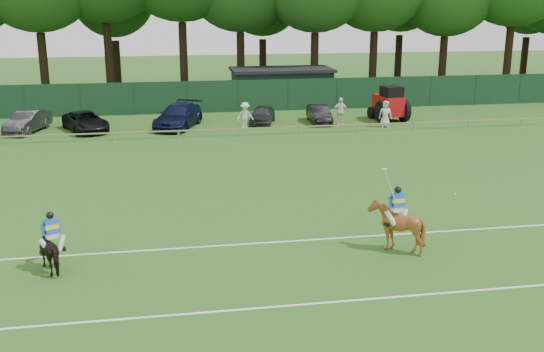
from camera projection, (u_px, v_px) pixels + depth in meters
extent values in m
plane|color=#1E4C14|center=(273.00, 233.00, 24.28)|extent=(160.00, 160.00, 0.00)
imported|color=black|center=(53.00, 250.00, 20.76)|extent=(1.46, 1.84, 1.42)
imported|color=brown|center=(396.00, 226.00, 22.35)|extent=(1.73, 1.88, 1.84)
imported|color=#28282B|center=(27.00, 121.00, 42.46)|extent=(2.63, 4.58, 1.43)
imported|color=black|center=(86.00, 122.00, 42.69)|extent=(3.80, 5.22, 1.32)
imported|color=#111635|center=(178.00, 116.00, 43.94)|extent=(4.04, 5.93, 1.60)
imported|color=#333335|center=(262.00, 115.00, 45.33)|extent=(2.57, 4.04, 1.28)
imported|color=black|center=(319.00, 114.00, 45.65)|extent=(1.53, 3.85, 1.25)
imported|color=beige|center=(245.00, 116.00, 43.23)|extent=(1.35, 1.01, 1.86)
imported|color=white|center=(340.00, 112.00, 44.56)|extent=(1.17, 0.52, 1.97)
imported|color=beige|center=(385.00, 114.00, 44.02)|extent=(0.97, 0.71, 1.83)
cube|color=silver|center=(52.00, 235.00, 20.63)|extent=(0.44, 0.40, 0.18)
cube|color=blue|center=(51.00, 226.00, 20.54)|extent=(0.50, 0.46, 0.51)
cube|color=yellow|center=(51.00, 227.00, 20.54)|extent=(0.51, 0.45, 0.18)
sphere|color=black|center=(50.00, 215.00, 20.44)|extent=(0.25, 0.25, 0.25)
cylinder|color=silver|center=(61.00, 243.00, 20.82)|extent=(0.37, 0.47, 0.59)
cylinder|color=silver|center=(45.00, 246.00, 20.51)|extent=(0.48, 0.26, 0.59)
cube|color=silver|center=(397.00, 209.00, 22.18)|extent=(0.40, 0.31, 0.18)
cube|color=blue|center=(397.00, 200.00, 22.09)|extent=(0.44, 0.36, 0.51)
cube|color=yellow|center=(397.00, 200.00, 22.10)|extent=(0.47, 0.35, 0.18)
sphere|color=black|center=(398.00, 190.00, 21.99)|extent=(0.25, 0.25, 0.25)
cylinder|color=silver|center=(404.00, 216.00, 22.29)|extent=(0.41, 0.38, 0.59)
cylinder|color=silver|center=(391.00, 218.00, 22.13)|extent=(0.42, 0.32, 0.59)
cylinder|color=tan|center=(390.00, 185.00, 21.90)|extent=(0.36, 0.54, 1.17)
sphere|color=silver|center=(455.00, 194.00, 28.87)|extent=(0.09, 0.09, 0.09)
cube|color=silver|center=(308.00, 304.00, 18.59)|extent=(60.00, 0.10, 0.01)
cube|color=silver|center=(277.00, 242.00, 23.33)|extent=(60.00, 0.10, 0.01)
cube|color=#997F5B|center=(225.00, 129.00, 41.24)|extent=(62.00, 0.08, 0.08)
cube|color=#14351E|center=(213.00, 97.00, 49.57)|extent=(92.00, 0.04, 2.50)
cube|color=#14331E|center=(282.00, 88.00, 53.36)|extent=(8.00, 4.00, 2.80)
cube|color=black|center=(282.00, 70.00, 52.95)|extent=(8.40, 4.40, 0.24)
cube|color=#A60F10|center=(388.00, 105.00, 46.41)|extent=(1.71, 2.72, 1.39)
cube|color=black|center=(392.00, 93.00, 45.76)|extent=(1.45, 1.54, 0.96)
cylinder|color=black|center=(381.00, 112.00, 45.55)|extent=(0.53, 1.63, 1.60)
cylinder|color=black|center=(404.00, 110.00, 46.08)|extent=(0.53, 1.63, 1.60)
cylinder|color=black|center=(371.00, 113.00, 47.35)|extent=(0.43, 0.89, 0.85)
cylinder|color=black|center=(391.00, 112.00, 47.81)|extent=(0.43, 0.89, 0.85)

